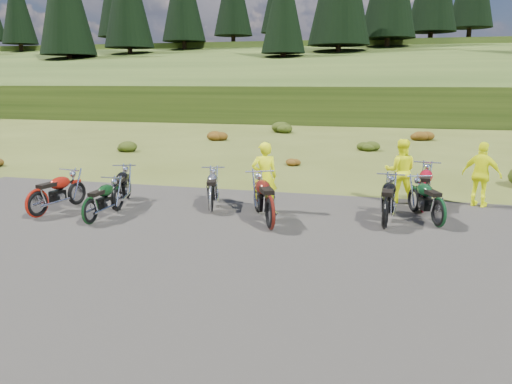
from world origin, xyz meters
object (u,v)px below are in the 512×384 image
(motorcycle_0, at_px, (117,212))
(motorcycle_3, at_px, (211,213))
(motorcycle_7, at_px, (437,228))
(person_middle, at_px, (264,178))

(motorcycle_0, height_order, motorcycle_3, motorcycle_0)
(motorcycle_0, relative_size, motorcycle_7, 1.01)
(motorcycle_7, height_order, person_middle, person_middle)
(motorcycle_0, bearing_deg, motorcycle_3, -95.81)
(motorcycle_7, distance_m, person_middle, 4.49)
(motorcycle_0, xyz_separation_m, motorcycle_7, (8.20, 0.53, 0.00))
(person_middle, bearing_deg, motorcycle_3, -0.47)
(motorcycle_7, bearing_deg, motorcycle_0, 72.51)
(motorcycle_3, bearing_deg, person_middle, -84.91)
(motorcycle_7, bearing_deg, motorcycle_3, 69.32)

